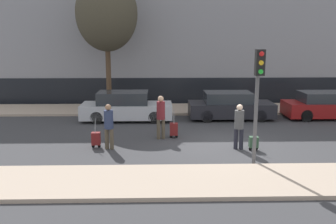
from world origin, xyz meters
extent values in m
plane|color=#38383A|center=(0.00, 0.00, 0.00)|extent=(80.00, 80.00, 0.00)
cube|color=tan|center=(0.00, -3.75, 0.06)|extent=(28.00, 2.50, 0.12)
cube|color=tan|center=(0.00, 7.00, 0.06)|extent=(28.00, 3.00, 0.12)
cube|color=gray|center=(0.00, 10.40, 4.57)|extent=(28.00, 2.40, 9.14)
cube|color=black|center=(0.00, 9.18, 0.80)|extent=(27.44, 0.06, 1.60)
cube|color=#B7BABF|center=(-4.14, 4.48, 0.49)|extent=(4.47, 1.73, 0.70)
cube|color=#23282D|center=(-4.32, 4.48, 1.14)|extent=(2.46, 1.52, 0.59)
cylinder|color=black|center=(-2.76, 3.71, 0.30)|extent=(0.60, 0.18, 0.60)
cylinder|color=black|center=(-2.76, 5.26, 0.30)|extent=(0.60, 0.18, 0.60)
cylinder|color=black|center=(-5.53, 3.71, 0.30)|extent=(0.60, 0.18, 0.60)
cylinder|color=black|center=(-5.53, 5.26, 0.30)|extent=(0.60, 0.18, 0.60)
cube|color=black|center=(1.10, 4.67, 0.49)|extent=(4.23, 1.75, 0.70)
cube|color=#23282D|center=(0.93, 4.67, 1.11)|extent=(2.33, 1.54, 0.53)
cylinder|color=black|center=(2.41, 3.89, 0.30)|extent=(0.60, 0.18, 0.60)
cylinder|color=black|center=(2.41, 5.46, 0.30)|extent=(0.60, 0.18, 0.60)
cylinder|color=black|center=(-0.21, 3.89, 0.30)|extent=(0.60, 0.18, 0.60)
cylinder|color=black|center=(-0.21, 5.46, 0.30)|extent=(0.60, 0.18, 0.60)
cube|color=maroon|center=(5.96, 4.70, 0.49)|extent=(4.11, 1.76, 0.70)
cube|color=#23282D|center=(5.80, 4.70, 1.10)|extent=(2.26, 1.55, 0.51)
cylinder|color=black|center=(4.69, 3.91, 0.30)|extent=(0.60, 0.18, 0.60)
cylinder|color=black|center=(4.69, 5.49, 0.30)|extent=(0.60, 0.18, 0.60)
cylinder|color=#4C4233|center=(-4.50, -0.35, 0.39)|extent=(0.15, 0.15, 0.79)
cylinder|color=#4C4233|center=(-4.31, -0.42, 0.39)|extent=(0.15, 0.15, 0.79)
cylinder|color=#283351|center=(-4.40, -0.39, 1.13)|extent=(0.34, 0.34, 0.68)
sphere|color=#936B4C|center=(-4.40, -0.39, 1.58)|extent=(0.22, 0.22, 0.22)
cube|color=maroon|center=(-4.92, -0.21, 0.36)|extent=(0.32, 0.24, 0.47)
cylinder|color=black|center=(-5.04, -0.21, 0.06)|extent=(0.12, 0.03, 0.12)
cylinder|color=black|center=(-4.81, -0.21, 0.06)|extent=(0.12, 0.03, 0.12)
cylinder|color=gray|center=(-4.92, -0.28, 0.87)|extent=(0.02, 0.19, 0.53)
cylinder|color=#4C4233|center=(-2.38, 1.00, 0.41)|extent=(0.15, 0.15, 0.83)
cylinder|color=#4C4233|center=(-2.57, 0.95, 0.41)|extent=(0.15, 0.15, 0.83)
cylinder|color=maroon|center=(-2.48, 0.97, 1.19)|extent=(0.34, 0.34, 0.72)
sphere|color=tan|center=(-2.48, 0.97, 1.66)|extent=(0.23, 0.23, 0.23)
cube|color=maroon|center=(-1.94, 1.11, 0.37)|extent=(0.32, 0.24, 0.50)
cylinder|color=black|center=(-2.05, 1.11, 0.06)|extent=(0.12, 0.03, 0.12)
cylinder|color=black|center=(-1.83, 1.11, 0.06)|extent=(0.12, 0.03, 0.12)
cylinder|color=gray|center=(-1.94, 1.04, 0.90)|extent=(0.02, 0.19, 0.53)
cylinder|color=#23232D|center=(0.49, -0.56, 0.39)|extent=(0.15, 0.15, 0.79)
cylinder|color=#23232D|center=(0.30, -0.50, 0.39)|extent=(0.15, 0.15, 0.79)
cylinder|color=#4C4C4C|center=(0.39, -0.53, 1.13)|extent=(0.34, 0.34, 0.68)
sphere|color=beige|center=(0.39, -0.53, 1.58)|extent=(0.22, 0.22, 0.22)
cube|color=#335138|center=(0.91, -0.71, 0.32)|extent=(0.32, 0.24, 0.40)
cylinder|color=black|center=(0.80, -0.71, 0.06)|extent=(0.12, 0.03, 0.12)
cylinder|color=black|center=(1.03, -0.71, 0.06)|extent=(0.12, 0.03, 0.12)
cylinder|color=gray|center=(0.91, -0.78, 0.80)|extent=(0.02, 0.19, 0.53)
cylinder|color=#515154|center=(0.53, -2.25, 1.87)|extent=(0.12, 0.12, 3.74)
cube|color=black|center=(0.53, -2.43, 3.34)|extent=(0.28, 0.24, 0.80)
sphere|color=red|center=(0.53, -2.58, 3.61)|extent=(0.15, 0.15, 0.15)
sphere|color=gold|center=(0.53, -2.58, 3.34)|extent=(0.15, 0.15, 0.15)
sphere|color=green|center=(0.53, -2.58, 3.07)|extent=(0.15, 0.15, 0.15)
torus|color=black|center=(1.89, 6.72, 0.48)|extent=(0.72, 0.06, 0.72)
torus|color=black|center=(0.84, 6.72, 0.48)|extent=(0.72, 0.06, 0.72)
cylinder|color=black|center=(1.37, 6.72, 0.68)|extent=(1.00, 0.05, 0.05)
cylinder|color=black|center=(1.18, 6.72, 0.88)|extent=(0.04, 0.04, 0.40)
cylinder|color=#4C3826|center=(-5.32, 6.95, 1.96)|extent=(0.28, 0.28, 3.69)
ellipsoid|color=#423D2D|center=(-5.32, 6.95, 5.33)|extent=(3.32, 3.32, 4.05)
camera|label=1|loc=(-2.58, -13.83, 4.13)|focal=40.00mm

